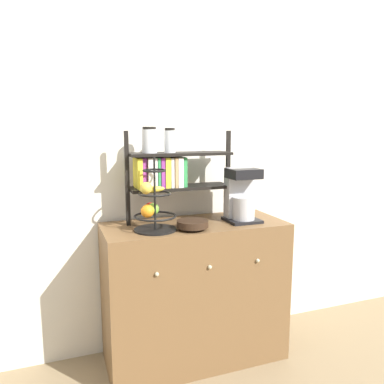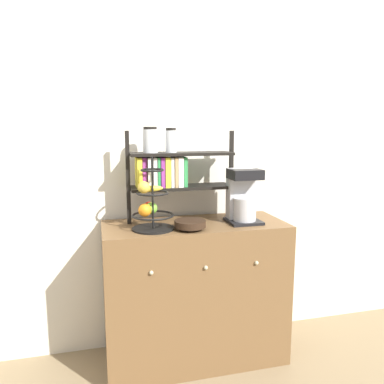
{
  "view_description": "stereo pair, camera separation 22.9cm",
  "coord_description": "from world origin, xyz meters",
  "views": [
    {
      "loc": [
        -0.8,
        -1.89,
        1.48
      ],
      "look_at": [
        -0.02,
        0.24,
        1.11
      ],
      "focal_mm": 35.0,
      "sensor_mm": 36.0,
      "label": 1
    },
    {
      "loc": [
        -0.58,
        -1.96,
        1.48
      ],
      "look_at": [
        -0.02,
        0.24,
        1.11
      ],
      "focal_mm": 35.0,
      "sensor_mm": 36.0,
      "label": 2
    }
  ],
  "objects": [
    {
      "name": "fruit_stand",
      "position": [
        -0.29,
        0.17,
        1.05
      ],
      "size": [
        0.25,
        0.25,
        0.42
      ],
      "color": "black",
      "rests_on": "sideboard"
    },
    {
      "name": "sideboard",
      "position": [
        0.0,
        0.24,
        0.45
      ],
      "size": [
        1.14,
        0.49,
        0.91
      ],
      "color": "brown",
      "rests_on": "ground_plane"
    },
    {
      "name": "ground_plane",
      "position": [
        0.0,
        0.0,
        0.0
      ],
      "size": [
        12.0,
        12.0,
        0.0
      ],
      "primitive_type": "plane",
      "color": "#847051"
    },
    {
      "name": "coffee_maker",
      "position": [
        0.3,
        0.2,
        1.07
      ],
      "size": [
        0.2,
        0.21,
        0.34
      ],
      "color": "black",
      "rests_on": "sideboard"
    },
    {
      "name": "wooden_bowl",
      "position": [
        -0.06,
        0.1,
        0.94
      ],
      "size": [
        0.19,
        0.19,
        0.06
      ],
      "color": "black",
      "rests_on": "sideboard"
    },
    {
      "name": "wall_back",
      "position": [
        0.0,
        0.52,
        1.3
      ],
      "size": [
        7.0,
        0.05,
        2.6
      ],
      "primitive_type": "cube",
      "color": "silver",
      "rests_on": "ground_plane"
    },
    {
      "name": "shelf_hutch",
      "position": [
        -0.15,
        0.34,
        1.25
      ],
      "size": [
        0.69,
        0.2,
        0.6
      ],
      "color": "black",
      "rests_on": "sideboard"
    }
  ]
}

